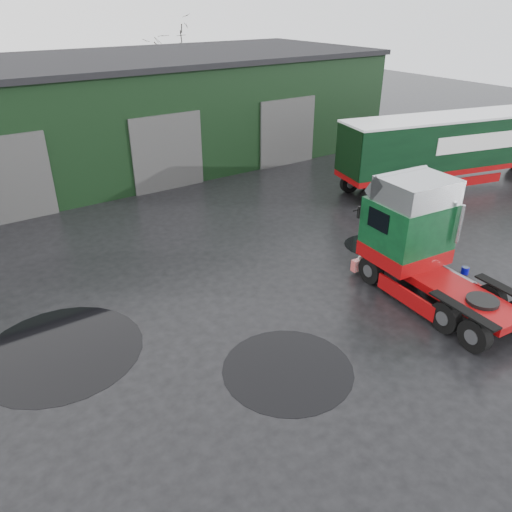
{
  "coord_description": "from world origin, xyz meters",
  "views": [
    {
      "loc": [
        -8.77,
        -10.15,
        9.35
      ],
      "look_at": [
        -0.49,
        1.99,
        1.7
      ],
      "focal_mm": 35.0,
      "sensor_mm": 36.0,
      "label": 1
    }
  ],
  "objects_px": {
    "lorry_right": "(442,153)",
    "wash_bucket": "(465,270)",
    "hero_tractor": "(448,251)",
    "tree_back_b": "(170,73)",
    "warehouse": "(123,111)"
  },
  "relations": [
    {
      "from": "warehouse",
      "to": "tree_back_b",
      "type": "height_order",
      "value": "tree_back_b"
    },
    {
      "from": "hero_tractor",
      "to": "lorry_right",
      "type": "bearing_deg",
      "value": 43.07
    },
    {
      "from": "warehouse",
      "to": "wash_bucket",
      "type": "distance_m",
      "value": 21.8
    },
    {
      "from": "lorry_right",
      "to": "wash_bucket",
      "type": "bearing_deg",
      "value": -32.26
    },
    {
      "from": "lorry_right",
      "to": "wash_bucket",
      "type": "distance_m",
      "value": 10.0
    },
    {
      "from": "hero_tractor",
      "to": "tree_back_b",
      "type": "xyz_separation_m",
      "value": [
        5.5,
        31.76,
        1.72
      ]
    },
    {
      "from": "warehouse",
      "to": "lorry_right",
      "type": "bearing_deg",
      "value": -49.29
    },
    {
      "from": "wash_bucket",
      "to": "warehouse",
      "type": "bearing_deg",
      "value": 103.66
    },
    {
      "from": "hero_tractor",
      "to": "warehouse",
      "type": "bearing_deg",
      "value": 101.43
    },
    {
      "from": "wash_bucket",
      "to": "tree_back_b",
      "type": "distance_m",
      "value": 31.32
    },
    {
      "from": "hero_tractor",
      "to": "wash_bucket",
      "type": "xyz_separation_m",
      "value": [
        2.6,
        0.79,
        -1.9
      ]
    },
    {
      "from": "hero_tractor",
      "to": "tree_back_b",
      "type": "height_order",
      "value": "tree_back_b"
    },
    {
      "from": "hero_tractor",
      "to": "tree_back_b",
      "type": "distance_m",
      "value": 32.28
    },
    {
      "from": "hero_tractor",
      "to": "lorry_right",
      "type": "xyz_separation_m",
      "value": [
        9.68,
        7.61,
        -0.06
      ]
    },
    {
      "from": "tree_back_b",
      "to": "hero_tractor",
      "type": "bearing_deg",
      "value": -99.82
    }
  ]
}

